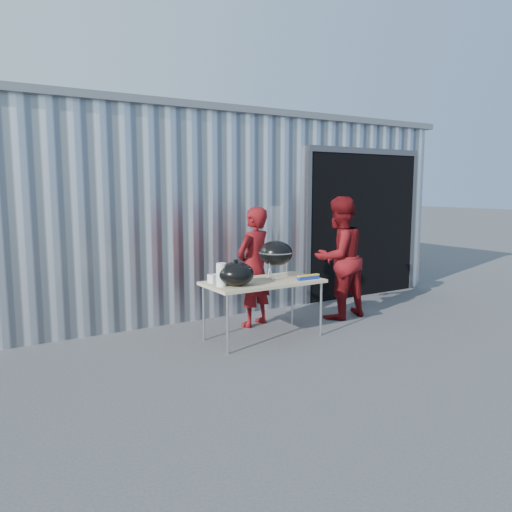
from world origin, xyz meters
TOP-DOWN VIEW (x-y plane):
  - ground at (0.00, 0.00)m, footprint 80.00×80.00m
  - building at (0.92, 4.59)m, footprint 8.20×6.20m
  - folding_table at (0.40, 0.46)m, footprint 1.50×0.75m
  - kettle_grill at (0.59, 0.47)m, footprint 0.44×0.44m
  - grill_lid at (-0.05, 0.36)m, footprint 0.44×0.44m
  - paper_towels at (-0.23, 0.41)m, footprint 0.12×0.12m
  - white_tub at (-0.15, 0.67)m, footprint 0.20×0.15m
  - foil_box at (0.93, 0.21)m, footprint 0.32×0.05m
  - person_cook at (0.61, 1.04)m, footprint 0.71×0.58m
  - person_bystander at (1.90, 0.75)m, footprint 0.92×0.75m

SIDE VIEW (x-z plane):
  - ground at x=0.00m, z-range 0.00..0.00m
  - folding_table at x=0.40m, z-range 0.33..1.08m
  - foil_box at x=0.93m, z-range 0.75..0.81m
  - white_tub at x=-0.15m, z-range 0.75..0.85m
  - person_cook at x=0.61m, z-range 0.00..1.66m
  - paper_towels at x=-0.23m, z-range 0.75..1.03m
  - grill_lid at x=-0.05m, z-range 0.74..1.05m
  - person_bystander at x=1.90m, z-range 0.00..1.80m
  - kettle_grill at x=0.59m, z-range 0.70..1.64m
  - building at x=0.92m, z-range -0.01..3.09m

